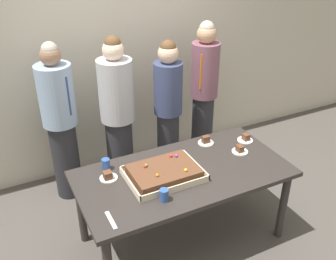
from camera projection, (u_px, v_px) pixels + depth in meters
The scene contains 15 objects.
ground_plane at pixel (182, 237), 3.60m from camera, with size 12.00×12.00×0.00m, color #4C4742.
interior_back_panel at pixel (115, 39), 4.13m from camera, with size 8.00×0.12×3.00m, color beige.
party_table at pixel (183, 180), 3.28m from camera, with size 1.82×0.92×0.75m.
sheet_cake at pixel (164, 173), 3.15m from camera, with size 0.62×0.45×0.11m.
plated_slice_near_left at pixel (206, 141), 3.64m from camera, with size 0.15×0.15×0.08m.
plated_slice_near_right at pixel (108, 176), 3.14m from camera, with size 0.15×0.15×0.07m.
plated_slice_far_left at pixel (240, 150), 3.50m from camera, with size 0.15×0.15×0.07m.
plated_slice_far_right at pixel (245, 139), 3.69m from camera, with size 0.15×0.15×0.07m.
drink_cup_nearest at pixel (106, 164), 3.25m from camera, with size 0.07×0.07×0.10m, color #2D5199.
drink_cup_middle at pixel (164, 195), 2.88m from camera, with size 0.07×0.07×0.10m, color #2D5199.
cake_server_utensil at pixel (111, 220), 2.71m from camera, with size 0.03×0.20×0.01m, color silver.
person_serving_front at pixel (60, 122), 3.78m from camera, with size 0.34×0.34×1.68m.
person_green_shirt_behind at pixel (168, 110), 4.06m from camera, with size 0.30×0.30×1.61m.
person_striped_tie_right at pixel (204, 94), 4.27m from camera, with size 0.31×0.31×1.73m.
person_far_right_suit at pixel (118, 115), 3.89m from camera, with size 0.35×0.35×1.70m.
Camera 1 is at (-1.31, -2.33, 2.62)m, focal length 40.71 mm.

